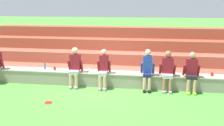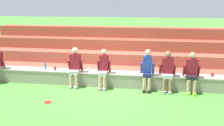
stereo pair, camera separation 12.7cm
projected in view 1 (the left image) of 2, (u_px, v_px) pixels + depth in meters
ground_plane at (103, 88)px, 8.73m from camera, size 80.00×80.00×0.00m
stone_seating_wall at (104, 78)px, 8.91m from camera, size 9.80×0.56×0.51m
brick_bleachers at (113, 54)px, 11.00m from camera, size 11.47×2.93×1.85m
person_left_of_center at (75, 66)px, 8.69m from camera, size 0.55×0.58×1.42m
person_center at (104, 68)px, 8.55m from camera, size 0.48×0.60×1.39m
person_right_of_center at (147, 69)px, 8.32m from camera, size 0.48×0.52×1.43m
person_far_right at (168, 70)px, 8.24m from camera, size 0.56×0.53×1.40m
person_rightmost_edge at (192, 71)px, 8.11m from camera, size 0.55×0.52×1.38m
water_bottle_mid_left at (45, 66)px, 9.16m from camera, size 0.06×0.06×0.26m
plastic_cup_middle at (55, 69)px, 9.07m from camera, size 0.08×0.08×0.13m
plastic_cup_right_end at (89, 70)px, 8.92m from camera, size 0.08×0.08×0.11m
plastic_cup_left_end at (212, 74)px, 8.37m from camera, size 0.09×0.09×0.12m
frisbee at (48, 102)px, 7.42m from camera, size 0.23×0.23×0.02m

